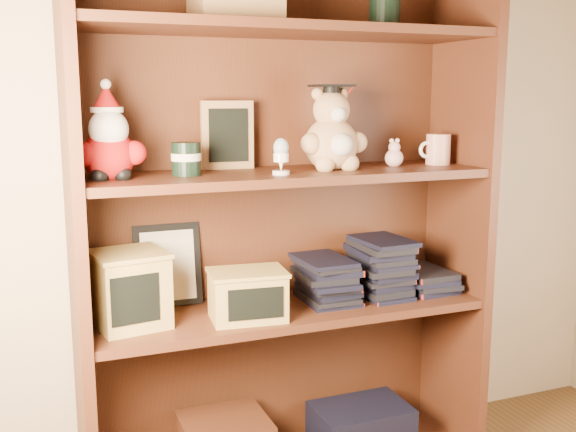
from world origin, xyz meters
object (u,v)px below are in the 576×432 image
grad_teddy_bear (332,137)px  teacher_mug (437,149)px  treats_box (130,288)px  bookcase (281,227)px

grad_teddy_bear → teacher_mug: bearing=1.2°
treats_box → grad_teddy_bear: bearing=-0.6°
bookcase → teacher_mug: bookcase is taller
teacher_mug → treats_box: bearing=-179.9°
bookcase → grad_teddy_bear: bearing=-23.1°
grad_teddy_bear → treats_box: (-0.59, 0.01, -0.39)m
grad_teddy_bear → bookcase: bearing=156.9°
bookcase → grad_teddy_bear: 0.30m
teacher_mug → grad_teddy_bear: bearing=-178.8°
bookcase → grad_teddy_bear: bookcase is taller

